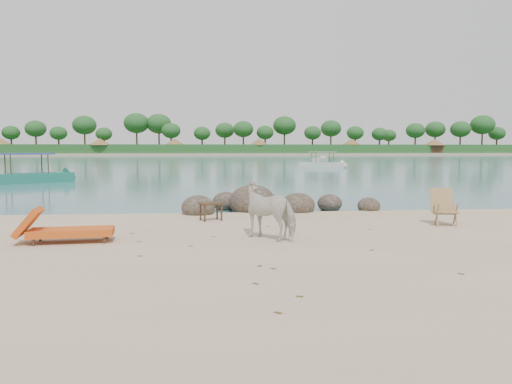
% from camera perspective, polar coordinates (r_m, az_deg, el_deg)
% --- Properties ---
extents(water, '(400.00, 400.00, 0.00)m').
position_cam_1_polar(water, '(99.15, -5.13, 3.83)').
color(water, '#35696B').
rests_on(water, ground).
extents(far_shore, '(420.00, 90.00, 1.40)m').
position_cam_1_polar(far_shore, '(179.14, -5.37, 4.34)').
color(far_shore, tan).
rests_on(far_shore, ground).
extents(far_scenery, '(420.00, 18.00, 9.50)m').
position_cam_1_polar(far_scenery, '(145.83, -5.30, 5.43)').
color(far_scenery, '#1E4C1E').
rests_on(far_scenery, ground).
extents(boulders, '(6.26, 2.83, 1.10)m').
position_cam_1_polar(boulders, '(15.85, 0.69, -1.44)').
color(boulders, '#332722').
rests_on(boulders, ground).
extents(cow, '(1.53, 1.49, 1.24)m').
position_cam_1_polar(cow, '(10.85, 1.75, -2.20)').
color(cow, silver).
rests_on(cow, ground).
extents(side_table, '(0.71, 0.60, 0.49)m').
position_cam_1_polar(side_table, '(13.53, -5.16, -2.38)').
color(side_table, '#322014').
rests_on(side_table, ground).
extents(lounge_chair, '(2.17, 0.94, 0.63)m').
position_cam_1_polar(lounge_chair, '(11.10, -20.33, -3.93)').
color(lounge_chair, orange).
rests_on(lounge_chair, ground).
extents(deck_chair, '(0.74, 0.79, 0.93)m').
position_cam_1_polar(deck_chair, '(13.50, 20.92, -1.76)').
color(deck_chair, '#A47B52').
rests_on(deck_chair, ground).
extents(boat_near, '(5.48, 4.45, 2.83)m').
position_cam_1_polar(boat_near, '(32.29, -24.75, 3.54)').
color(boat_near, '#1A6F5A').
rests_on(boat_near, water).
extents(boat_mid, '(5.28, 4.34, 2.74)m').
position_cam_1_polar(boat_mid, '(53.61, 7.61, 4.30)').
color(boat_mid, silver).
rests_on(boat_mid, water).
extents(boat_far, '(3.94, 5.91, 0.69)m').
position_cam_1_polar(boat_far, '(78.50, 7.28, 3.76)').
color(boat_far, '#B8B8B4').
rests_on(boat_far, water).
extents(dead_leaves, '(7.05, 6.72, 0.00)m').
position_cam_1_polar(dead_leaves, '(9.08, 5.04, -7.58)').
color(dead_leaves, brown).
rests_on(dead_leaves, ground).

